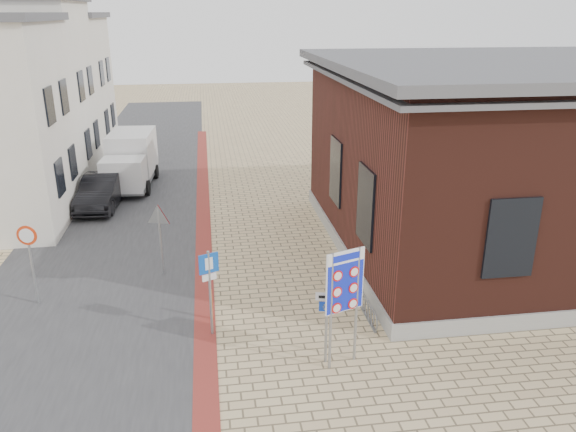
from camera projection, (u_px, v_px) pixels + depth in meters
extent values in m
plane|color=tan|center=(288.00, 372.00, 13.76)|extent=(120.00, 120.00, 0.00)
cube|color=#38383A|center=(129.00, 196.00, 26.95)|extent=(7.00, 60.00, 0.02)
cube|color=maroon|center=(203.00, 229.00, 22.78)|extent=(0.60, 40.00, 0.02)
cube|color=gray|center=(494.00, 236.00, 21.42)|extent=(12.15, 12.15, 0.50)
cube|color=#441C15|center=(505.00, 153.00, 20.30)|extent=(12.00, 12.00, 6.00)
cube|color=#525257|center=(518.00, 64.00, 19.22)|extent=(13.00, 13.00, 0.30)
cube|color=#525257|center=(516.00, 75.00, 19.36)|extent=(12.70, 12.70, 0.15)
cube|color=black|center=(366.00, 206.00, 16.93)|extent=(0.12, 1.60, 2.40)
cube|color=black|center=(336.00, 171.00, 20.65)|extent=(0.12, 1.60, 2.40)
cube|color=black|center=(511.00, 238.00, 14.54)|extent=(1.40, 0.12, 2.20)
cube|color=black|center=(60.00, 177.00, 22.02)|extent=(0.10, 1.10, 1.40)
cube|color=black|center=(73.00, 162.00, 24.25)|extent=(0.10, 1.10, 1.40)
cube|color=black|center=(49.00, 106.00, 21.06)|extent=(0.10, 1.10, 1.40)
cube|color=black|center=(64.00, 97.00, 23.29)|extent=(0.10, 1.10, 1.40)
cube|color=silver|center=(13.00, 97.00, 27.48)|extent=(7.00, 6.00, 8.80)
cube|color=black|center=(88.00, 144.00, 27.60)|extent=(0.10, 1.10, 1.40)
cube|color=black|center=(96.00, 134.00, 29.83)|extent=(0.10, 1.10, 1.40)
cube|color=black|center=(81.00, 86.00, 26.64)|extent=(0.10, 1.10, 1.40)
cube|color=black|center=(90.00, 80.00, 28.87)|extent=(0.10, 1.10, 1.40)
cube|color=silver|center=(45.00, 89.00, 33.19)|extent=(7.00, 6.00, 8.00)
cube|color=#525257|center=(34.00, 15.00, 31.77)|extent=(7.40, 6.40, 0.30)
cube|color=black|center=(107.00, 122.00, 33.17)|extent=(0.10, 1.10, 1.40)
cube|color=black|center=(113.00, 115.00, 35.41)|extent=(0.10, 1.10, 1.40)
cube|color=black|center=(102.00, 73.00, 32.22)|extent=(0.10, 1.10, 1.40)
cube|color=black|center=(108.00, 69.00, 34.45)|extent=(0.10, 1.10, 1.40)
torus|color=slate|center=(374.00, 321.00, 15.52)|extent=(0.04, 0.60, 0.60)
torus|color=slate|center=(371.00, 315.00, 15.80)|extent=(0.04, 0.60, 0.60)
torus|color=slate|center=(368.00, 310.00, 16.07)|extent=(0.04, 0.60, 0.60)
torus|color=slate|center=(365.00, 305.00, 16.35)|extent=(0.04, 0.60, 0.60)
torus|color=slate|center=(362.00, 300.00, 16.63)|extent=(0.04, 0.60, 0.60)
cube|color=slate|center=(368.00, 318.00, 16.16)|extent=(0.08, 1.60, 0.04)
imported|color=black|center=(101.00, 191.00, 25.25)|extent=(1.83, 4.50, 1.45)
cube|color=slate|center=(132.00, 179.00, 28.17)|extent=(2.25, 5.11, 0.23)
cube|color=silver|center=(124.00, 174.00, 26.27)|extent=(2.04, 1.69, 1.48)
cube|color=black|center=(120.00, 173.00, 25.53)|extent=(1.76, 0.19, 0.74)
cube|color=silver|center=(132.00, 152.00, 28.54)|extent=(2.24, 3.45, 2.04)
cylinder|color=black|center=(106.00, 189.00, 26.73)|extent=(0.28, 0.75, 0.74)
cylinder|color=black|center=(147.00, 188.00, 26.88)|extent=(0.28, 0.75, 0.74)
cylinder|color=black|center=(118.00, 172.00, 29.50)|extent=(0.28, 0.75, 0.74)
cylinder|color=black|center=(156.00, 172.00, 29.65)|extent=(0.28, 0.75, 0.74)
cylinder|color=gray|center=(331.00, 313.00, 13.41)|extent=(0.07, 0.07, 3.09)
cylinder|color=gray|center=(356.00, 305.00, 13.75)|extent=(0.07, 0.07, 3.09)
cube|color=white|center=(345.00, 281.00, 13.32)|extent=(1.01, 0.41, 1.59)
cube|color=#1022CB|center=(345.00, 281.00, 13.32)|extent=(0.97, 0.40, 1.55)
cube|color=white|center=(346.00, 257.00, 13.10)|extent=(0.97, 0.40, 0.30)
cylinder|color=gray|center=(326.00, 326.00, 13.82)|extent=(0.07, 0.07, 2.07)
cube|color=silver|center=(327.00, 297.00, 13.55)|extent=(0.55, 0.15, 0.20)
cube|color=#0F38B7|center=(327.00, 307.00, 13.64)|extent=(0.38, 0.12, 0.25)
cylinder|color=gray|center=(210.00, 294.00, 14.95)|extent=(0.07, 0.07, 2.49)
cube|color=#0F4DB8|center=(209.00, 263.00, 14.64)|extent=(0.52, 0.25, 0.55)
cube|color=white|center=(209.00, 277.00, 14.78)|extent=(0.38, 0.19, 0.18)
cylinder|color=gray|center=(161.00, 242.00, 18.47)|extent=(0.07, 0.07, 2.37)
cylinder|color=gray|center=(32.00, 266.00, 16.56)|extent=(0.07, 0.07, 2.53)
cylinder|color=red|center=(27.00, 235.00, 16.22)|extent=(0.59, 0.14, 0.60)
cylinder|color=#EC550C|center=(211.00, 305.00, 15.95)|extent=(0.11, 0.11, 0.96)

